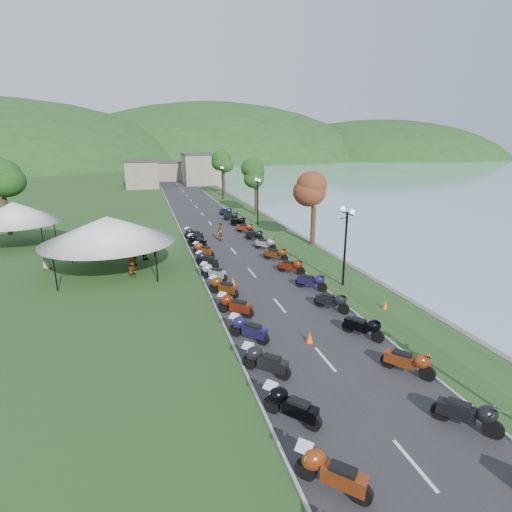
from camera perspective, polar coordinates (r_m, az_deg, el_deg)
road at (r=45.25m, az=-6.57°, el=4.65°), size 7.00×120.00×0.02m
hills_backdrop at (r=204.11m, az=-14.13°, el=13.28°), size 360.00×120.00×76.00m
far_building at (r=89.17m, az=-12.75°, el=11.69°), size 18.00×16.00×5.00m
moto_row_left at (r=21.40m, az=-3.11°, el=-7.16°), size 2.60×37.05×1.10m
moto_row_right at (r=29.45m, az=3.95°, el=-0.54°), size 2.60×44.61×1.10m
vendor_tent_main at (r=29.72m, az=-20.21°, el=1.53°), size 6.08×6.08×4.00m
vendor_tent_side at (r=40.09m, az=-31.04°, el=3.81°), size 4.90×4.90×4.00m
tree_lakeside at (r=35.48m, az=8.28°, el=7.73°), size 2.79×2.79×7.76m
pedestrian_a at (r=28.63m, az=-17.09°, el=-2.91°), size 0.75×0.69×1.67m
pedestrian_b at (r=34.98m, az=-22.21°, el=0.05°), size 0.92×0.72×1.67m
pedestrian_c at (r=34.82m, az=-20.38°, el=0.17°), size 1.04×1.18×1.74m
traffic_cone_near at (r=18.98m, az=7.64°, el=-11.44°), size 0.35×0.35×0.55m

